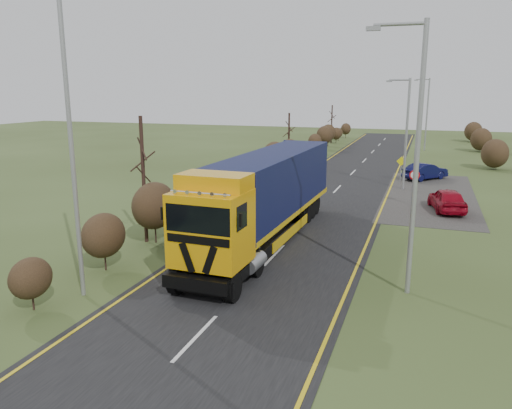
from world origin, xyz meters
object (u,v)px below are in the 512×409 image
object	(u,v)px
car_red_hatchback	(447,200)
speed_sign	(414,181)
car_blue_sedan	(425,172)
lorry	(265,193)
streetlight_near	(414,149)

from	to	relation	value
car_red_hatchback	speed_sign	world-z (taller)	speed_sign
car_blue_sedan	lorry	bearing A→B (deg)	110.62
car_red_hatchback	streetlight_near	xyz separation A→B (m)	(-1.80, -13.81, 4.54)
car_red_hatchback	car_blue_sedan	size ratio (longest dim) A/B	1.01
lorry	streetlight_near	bearing A→B (deg)	-30.29
car_red_hatchback	speed_sign	bearing A→B (deg)	-34.01
streetlight_near	speed_sign	bearing A→B (deg)	90.79
lorry	car_red_hatchback	bearing A→B (deg)	50.34
car_blue_sedan	streetlight_near	bearing A→B (deg)	128.68
car_red_hatchback	streetlight_near	distance (m)	14.64
lorry	car_red_hatchback	distance (m)	12.94
lorry	car_blue_sedan	bearing A→B (deg)	72.75
car_red_hatchback	streetlight_near	size ratio (longest dim) A/B	0.43
streetlight_near	speed_sign	size ratio (longest dim) A/B	4.13
lorry	speed_sign	size ratio (longest dim) A/B	6.75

